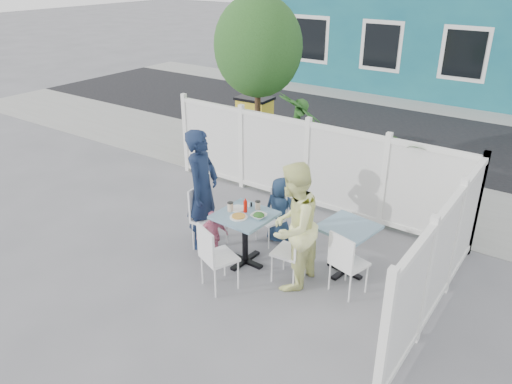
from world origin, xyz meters
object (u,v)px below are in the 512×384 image
Objects in this scene: chair_right at (294,248)px; spare_table at (348,237)px; main_table at (245,225)px; utility_cabinet at (255,128)px; chair_near at (214,253)px; toddler at (212,236)px; chair_back at (274,213)px; boy at (280,210)px; man at (202,189)px; woman at (293,227)px; chair_left at (205,213)px.

spare_table is at bearing -42.95° from chair_right.
main_table is at bearing 85.92° from chair_right.
utility_cabinet is 1.41× the size of chair_right.
chair_right is 0.96× the size of chair_near.
toddler is (2.06, -4.01, -0.25)m from utility_cabinet.
chair_back is 0.77× the size of boy.
man is at bearing 93.47° from toddler.
utility_cabinet is 0.69× the size of man.
chair_right is 0.37m from woman.
chair_near is at bearing -52.99° from woman.
toddler is (0.35, -0.25, -0.18)m from chair_left.
chair_left is at bearing 177.66° from main_table.
spare_table is 0.43× the size of man.
toddler is at bearing -87.59° from woman.
main_table is 1.48m from spare_table.
woman is at bearing 152.67° from chair_back.
spare_table is at bearing 24.81° from main_table.
boy is (0.93, 0.77, -0.41)m from man.
chair_back is 1.27m from woman.
boy reaches higher than chair_back.
chair_back is 0.44× the size of man.
utility_cabinet is 5.11m from woman.
boy reaches higher than toddler.
man is at bearing -68.09° from utility_cabinet.
chair_near is at bearing 129.95° from chair_right.
chair_near is 0.54× the size of woman.
main_table is 0.80m from chair_back.
spare_table is 1.00× the size of toddler.
spare_table is 1.37m from chair_back.
chair_back is 0.46× the size of woman.
chair_near is at bearing 109.51° from chair_back.
woman is 1.39m from toddler.
chair_right is 1.14× the size of toddler.
woman is (1.64, -0.10, 0.32)m from chair_left.
chair_right is at bearing 154.94° from chair_back.
woman is at bearing 126.32° from boy.
toddler reaches higher than main_table.
chair_near is at bearing -132.97° from spare_table.
main_table is 0.45× the size of woman.
main_table reaches higher than spare_table.
chair_near is 1.19× the size of toddler.
toddler is at bearing 48.90° from chair_left.
chair_left is (-0.80, 0.03, -0.04)m from main_table.
man reaches higher than main_table.
chair_back reaches higher than main_table.
main_table is 0.78m from chair_near.
chair_back reaches higher than spare_table.
toddler is at bearing -140.70° from man.
main_table is at bearing 82.12° from chair_left.
woman reaches higher than chair_right.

